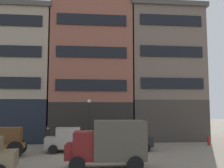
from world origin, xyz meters
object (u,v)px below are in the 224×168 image
Objects in this scene: pedestrian_officer at (48,136)px; delivery_truck_near at (109,142)px; sedan_parked_curb at (127,139)px; streetlamp_curbside at (89,115)px; sedan_light at (70,140)px; cargo_wagon at (3,140)px; fire_hydrant_curbside at (209,140)px.

delivery_truck_near is at bearing -61.24° from pedestrian_officer.
delivery_truck_near is 6.03m from sedan_parked_curb.
pedestrian_officer is at bearing 118.76° from delivery_truck_near.
delivery_truck_near is 8.95m from streetlamp_curbside.
pedestrian_officer is (-2.02, 2.50, 0.07)m from sedan_light.
streetlamp_curbside is at bearing 37.53° from cargo_wagon.
delivery_truck_near is (6.95, -4.24, 0.28)m from cargo_wagon.
pedestrian_officer is at bearing 58.75° from cargo_wagon.
sedan_light is at bearing 18.65° from cargo_wagon.
cargo_wagon is 8.14m from delivery_truck_near.
sedan_light is (-2.51, 5.74, -0.51)m from delivery_truck_near.
delivery_truck_near reaches higher than sedan_light.
streetlamp_curbside is (5.95, 4.57, 1.52)m from cargo_wagon.
fire_hydrant_curbside is (16.72, 3.75, -0.72)m from cargo_wagon.
pedestrian_officer is 3.94m from streetlamp_curbside.
fire_hydrant_curbside is (7.81, 2.31, -0.49)m from sedan_parked_curb.
sedan_light and sedan_parked_curb have the same top height.
sedan_light is at bearing -169.62° from fire_hydrant_curbside.
sedan_light is 4.55× the size of fire_hydrant_curbside.
cargo_wagon is 3.59× the size of fire_hydrant_curbside.
delivery_truck_near is 2.46× the size of pedestrian_officer.
cargo_wagon is at bearing -170.82° from sedan_parked_curb.
cargo_wagon reaches higher than sedan_light.
sedan_light is 4.47m from sedan_parked_curb.
delivery_truck_near is at bearing -140.75° from fire_hydrant_curbside.
fire_hydrant_curbside is at bearing -1.01° from pedestrian_officer.
streetlamp_curbside is at bearing 96.50° from delivery_truck_near.
cargo_wagon reaches higher than fire_hydrant_curbside.
streetlamp_curbside is at bearing 9.16° from pedestrian_officer.
sedan_light is at bearing -51.13° from pedestrian_officer.
sedan_parked_curb is 4.65× the size of fire_hydrant_curbside.
sedan_parked_curb reaches higher than fire_hydrant_curbside.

